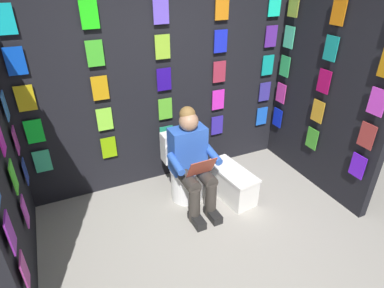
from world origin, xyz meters
The scene contains 6 objects.
ground_plane centered at (0.00, 0.00, 0.00)m, with size 30.00×30.00×0.00m, color #9E998E.
display_wall_back centered at (0.00, -1.75, 1.13)m, with size 3.40×0.14×2.26m.
display_wall_left centered at (-1.70, -0.85, 1.13)m, with size 0.14×1.70×2.26m.
toilet centered at (-0.05, -1.22, 0.33)m, with size 0.41×0.56×0.77m.
person_reading centered at (-0.05, -1.00, 0.60)m, with size 0.53×0.69×1.19m.
comic_longbox_near centered at (-0.55, -0.95, 0.19)m, with size 0.40×0.72×0.37m.
Camera 1 is at (1.17, 1.68, 2.46)m, focal length 29.68 mm.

